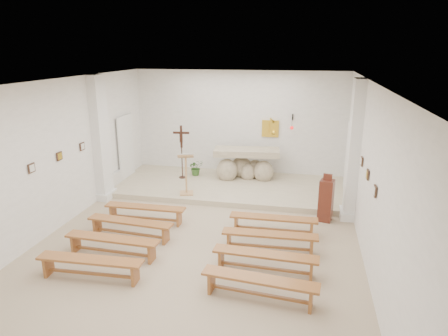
% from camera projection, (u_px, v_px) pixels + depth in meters
% --- Properties ---
extents(ground, '(7.00, 10.00, 0.00)m').
position_uv_depth(ground, '(200.00, 240.00, 9.03)').
color(ground, tan).
rests_on(ground, ground).
extents(wall_left, '(0.02, 10.00, 3.50)m').
position_uv_depth(wall_left, '(53.00, 157.00, 9.22)').
color(wall_left, white).
rests_on(wall_left, ground).
extents(wall_right, '(0.02, 10.00, 3.50)m').
position_uv_depth(wall_right, '(370.00, 176.00, 7.84)').
color(wall_right, white).
rests_on(wall_right, ground).
extents(wall_back, '(7.00, 0.02, 3.50)m').
position_uv_depth(wall_back, '(239.00, 124.00, 13.21)').
color(wall_back, white).
rests_on(wall_back, ground).
extents(ceiling, '(7.00, 10.00, 0.02)m').
position_uv_depth(ceiling, '(197.00, 83.00, 8.03)').
color(ceiling, silver).
rests_on(ceiling, wall_back).
extents(sanctuary_platform, '(6.98, 3.00, 0.15)m').
position_uv_depth(sanctuary_platform, '(230.00, 187.00, 12.29)').
color(sanctuary_platform, '#C6B798').
rests_on(sanctuary_platform, ground).
extents(pilaster_left, '(0.26, 0.55, 3.50)m').
position_uv_depth(pilaster_left, '(101.00, 139.00, 11.07)').
color(pilaster_left, white).
rests_on(pilaster_left, ground).
extents(pilaster_right, '(0.26, 0.55, 3.50)m').
position_uv_depth(pilaster_right, '(354.00, 151.00, 9.74)').
color(pilaster_right, white).
rests_on(pilaster_right, ground).
extents(gold_wall_relief, '(0.55, 0.04, 0.55)m').
position_uv_depth(gold_wall_relief, '(270.00, 129.00, 13.00)').
color(gold_wall_relief, yellow).
rests_on(gold_wall_relief, wall_back).
extents(sanctuary_lamp, '(0.11, 0.36, 0.44)m').
position_uv_depth(sanctuary_lamp, '(292.00, 126.00, 12.58)').
color(sanctuary_lamp, black).
rests_on(sanctuary_lamp, wall_back).
extents(station_frame_left_front, '(0.03, 0.20, 0.20)m').
position_uv_depth(station_frame_left_front, '(31.00, 168.00, 8.47)').
color(station_frame_left_front, '#3D281B').
rests_on(station_frame_left_front, wall_left).
extents(station_frame_left_mid, '(0.03, 0.20, 0.20)m').
position_uv_depth(station_frame_left_mid, '(59.00, 156.00, 9.41)').
color(station_frame_left_mid, '#3D281B').
rests_on(station_frame_left_mid, wall_left).
extents(station_frame_left_rear, '(0.03, 0.20, 0.20)m').
position_uv_depth(station_frame_left_rear, '(82.00, 146.00, 10.35)').
color(station_frame_left_rear, '#3D281B').
rests_on(station_frame_left_rear, wall_left).
extents(station_frame_right_front, '(0.03, 0.20, 0.20)m').
position_uv_depth(station_frame_right_front, '(375.00, 191.00, 7.11)').
color(station_frame_right_front, '#3D281B').
rests_on(station_frame_right_front, wall_right).
extents(station_frame_right_mid, '(0.03, 0.20, 0.20)m').
position_uv_depth(station_frame_right_mid, '(368.00, 174.00, 8.04)').
color(station_frame_right_mid, '#3D281B').
rests_on(station_frame_right_mid, wall_right).
extents(station_frame_right_rear, '(0.03, 0.20, 0.20)m').
position_uv_depth(station_frame_right_rear, '(362.00, 161.00, 8.98)').
color(station_frame_right_rear, '#3D281B').
rests_on(station_frame_right_rear, wall_right).
extents(radiator_left, '(0.10, 0.85, 0.52)m').
position_uv_depth(radiator_left, '(115.00, 181.00, 12.16)').
color(radiator_left, silver).
rests_on(radiator_left, ground).
extents(radiator_right, '(0.10, 0.85, 0.52)m').
position_uv_depth(radiator_right, '(348.00, 198.00, 10.81)').
color(radiator_right, silver).
rests_on(radiator_right, ground).
extents(altar, '(2.13, 1.03, 1.06)m').
position_uv_depth(altar, '(246.00, 166.00, 12.75)').
color(altar, beige).
rests_on(altar, sanctuary_platform).
extents(lectern, '(0.52, 0.47, 1.24)m').
position_uv_depth(lectern, '(186.00, 174.00, 11.28)').
color(lectern, tan).
rests_on(lectern, sanctuary_platform).
extents(crucifix_stand, '(0.52, 0.22, 1.71)m').
position_uv_depth(crucifix_stand, '(182.00, 148.00, 12.61)').
color(crucifix_stand, '#311A0F').
rests_on(crucifix_stand, sanctuary_platform).
extents(potted_plant, '(0.62, 0.61, 0.52)m').
position_uv_depth(potted_plant, '(196.00, 167.00, 13.10)').
color(potted_plant, '#356026').
rests_on(potted_plant, sanctuary_platform).
extents(donation_pedestal, '(0.40, 0.40, 1.23)m').
position_uv_depth(donation_pedestal, '(326.00, 200.00, 9.90)').
color(donation_pedestal, '#5F271B').
rests_on(donation_pedestal, ground).
extents(bench_left_front, '(2.02, 0.34, 0.43)m').
position_uv_depth(bench_left_front, '(145.00, 210.00, 9.87)').
color(bench_left_front, brown).
rests_on(bench_left_front, ground).
extents(bench_right_front, '(2.02, 0.36, 0.43)m').
position_uv_depth(bench_right_front, '(273.00, 221.00, 9.24)').
color(bench_right_front, brown).
rests_on(bench_right_front, ground).
extents(bench_left_second, '(2.04, 0.48, 0.43)m').
position_uv_depth(bench_left_second, '(130.00, 225.00, 9.05)').
color(bench_left_second, brown).
rests_on(bench_left_second, ground).
extents(bench_right_second, '(2.03, 0.39, 0.43)m').
position_uv_depth(bench_right_second, '(270.00, 238.00, 8.43)').
color(bench_right_second, brown).
rests_on(bench_right_second, ground).
extents(bench_left_third, '(2.03, 0.39, 0.43)m').
position_uv_depth(bench_left_third, '(112.00, 242.00, 8.23)').
color(bench_left_third, brown).
rests_on(bench_left_third, ground).
extents(bench_right_third, '(2.03, 0.41, 0.43)m').
position_uv_depth(bench_right_third, '(265.00, 258.00, 7.61)').
color(bench_right_third, brown).
rests_on(bench_right_third, ground).
extents(bench_left_fourth, '(2.03, 0.40, 0.43)m').
position_uv_depth(bench_left_fourth, '(90.00, 264.00, 7.42)').
color(bench_left_fourth, brown).
rests_on(bench_left_fourth, ground).
extents(bench_right_fourth, '(2.04, 0.52, 0.43)m').
position_uv_depth(bench_right_fourth, '(260.00, 283.00, 6.79)').
color(bench_right_fourth, brown).
rests_on(bench_right_fourth, ground).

